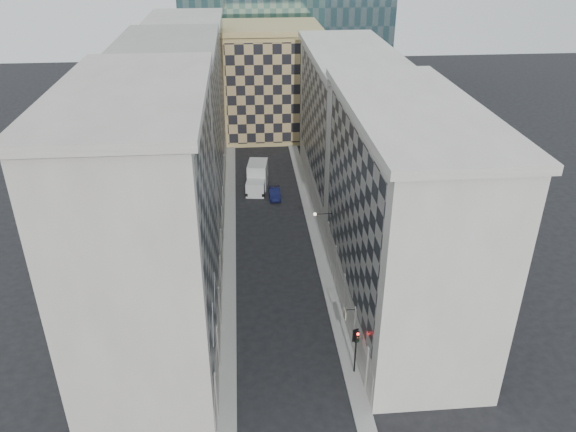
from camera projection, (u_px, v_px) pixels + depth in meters
sidewalk_west at (230, 239)px, 67.40m from camera, size 1.50×100.00×0.15m
sidewalk_east at (316, 236)px, 68.19m from camera, size 1.50×100.00×0.15m
bldg_left_a at (150, 234)px, 44.75m from camera, size 10.80×22.80×23.70m
bldg_left_b at (176, 144)px, 64.38m from camera, size 10.80×22.80×22.70m
bldg_left_c at (189, 95)px, 84.00m from camera, size 10.80×22.80×21.70m
bldg_right_a at (402, 217)px, 50.62m from camera, size 10.80×26.80×20.70m
bldg_right_b at (348, 126)px, 74.64m from camera, size 10.80×28.80×19.70m
tan_block at (270, 81)px, 96.99m from camera, size 16.80×14.80×18.80m
flagpoles_left at (214, 308)px, 42.50m from camera, size 0.10×6.33×2.33m
bracket_lamp at (317, 214)px, 59.98m from camera, size 1.98×0.36×0.36m
traffic_light at (356, 342)px, 46.11m from camera, size 0.54×0.54×4.38m
box_truck at (257, 178)px, 79.85m from camera, size 3.51×6.79×3.56m
dark_car at (275, 193)px, 77.38m from camera, size 1.50×4.28×1.41m
shop_sign at (345, 314)px, 48.58m from camera, size 1.08×0.79×0.87m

